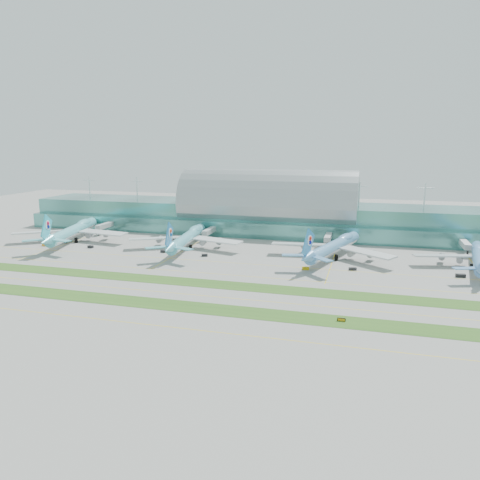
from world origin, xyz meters
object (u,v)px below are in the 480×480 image
(airliner_d, at_px, (479,257))
(terminal, at_px, (269,212))
(airliner_b, at_px, (187,237))
(taxiway_sign_east, at_px, (341,320))
(airliner_c, at_px, (334,246))
(airliner_a, at_px, (73,230))

(airliner_d, bearing_deg, terminal, 160.02)
(airliner_b, relative_size, airliner_d, 1.11)
(airliner_b, distance_m, taxiway_sign_east, 132.92)
(terminal, xyz_separation_m, airliner_c, (49.64, -64.50, -7.58))
(airliner_c, relative_size, taxiway_sign_east, 26.39)
(airliner_a, relative_size, airliner_b, 1.06)
(terminal, distance_m, taxiway_sign_east, 167.76)
(airliner_c, bearing_deg, taxiway_sign_east, -67.50)
(terminal, relative_size, taxiway_sign_east, 117.09)
(airliner_a, relative_size, taxiway_sign_east, 28.04)
(terminal, height_order, airliner_c, terminal)
(terminal, bearing_deg, airliner_c, -52.42)
(airliner_a, relative_size, airliner_c, 1.06)
(terminal, relative_size, airliner_a, 4.18)
(airliner_c, bearing_deg, airliner_a, -163.86)
(airliner_b, height_order, airliner_c, airliner_c)
(airliner_a, distance_m, airliner_c, 161.00)
(airliner_a, distance_m, airliner_d, 231.00)
(terminal, xyz_separation_m, taxiway_sign_east, (59.18, -156.38, -13.62))
(taxiway_sign_east, bearing_deg, terminal, 111.65)
(terminal, relative_size, airliner_b, 4.41)
(airliner_a, bearing_deg, airliner_c, -13.73)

